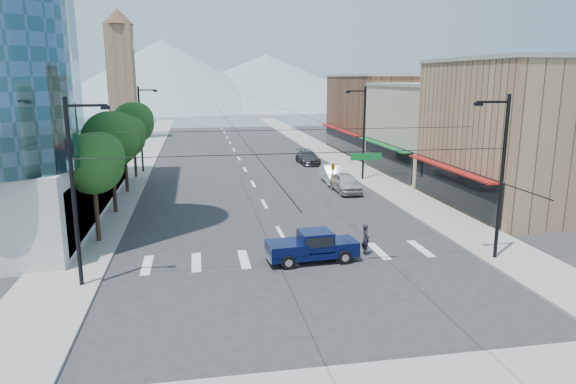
{
  "coord_description": "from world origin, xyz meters",
  "views": [
    {
      "loc": [
        -5.15,
        -25.35,
        9.79
      ],
      "look_at": [
        0.25,
        4.7,
        3.0
      ],
      "focal_mm": 32.0,
      "sensor_mm": 36.0,
      "label": 1
    }
  ],
  "objects_px": {
    "parked_car_near": "(346,183)",
    "parked_car_mid": "(333,174)",
    "parked_car_far": "(308,157)",
    "pedestrian": "(366,239)",
    "pickup_truck": "(312,246)"
  },
  "relations": [
    {
      "from": "pedestrian",
      "to": "parked_car_mid",
      "type": "xyz_separation_m",
      "value": [
        3.53,
        20.18,
        -0.06
      ]
    },
    {
      "from": "pedestrian",
      "to": "parked_car_mid",
      "type": "height_order",
      "value": "pedestrian"
    },
    {
      "from": "parked_car_near",
      "to": "parked_car_mid",
      "type": "relative_size",
      "value": 0.97
    },
    {
      "from": "pedestrian",
      "to": "parked_car_near",
      "type": "bearing_deg",
      "value": -15.07
    },
    {
      "from": "pedestrian",
      "to": "parked_car_mid",
      "type": "distance_m",
      "value": 20.49
    },
    {
      "from": "pedestrian",
      "to": "parked_car_mid",
      "type": "relative_size",
      "value": 0.35
    },
    {
      "from": "pedestrian",
      "to": "parked_car_near",
      "type": "height_order",
      "value": "pedestrian"
    },
    {
      "from": "parked_car_near",
      "to": "parked_car_far",
      "type": "relative_size",
      "value": 0.94
    },
    {
      "from": "parked_car_mid",
      "to": "pickup_truck",
      "type": "bearing_deg",
      "value": -105.28
    },
    {
      "from": "parked_car_near",
      "to": "parked_car_far",
      "type": "distance_m",
      "value": 15.56
    },
    {
      "from": "pickup_truck",
      "to": "parked_car_far",
      "type": "distance_m",
      "value": 32.74
    },
    {
      "from": "pedestrian",
      "to": "parked_car_far",
      "type": "xyz_separation_m",
      "value": [
        3.53,
        31.47,
        -0.14
      ]
    },
    {
      "from": "pedestrian",
      "to": "pickup_truck",
      "type": "bearing_deg",
      "value": 97.29
    },
    {
      "from": "pickup_truck",
      "to": "parked_car_mid",
      "type": "distance_m",
      "value": 21.82
    },
    {
      "from": "parked_car_far",
      "to": "pickup_truck",
      "type": "bearing_deg",
      "value": -104.06
    }
  ]
}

